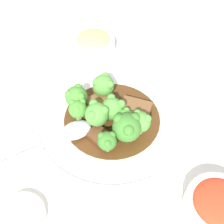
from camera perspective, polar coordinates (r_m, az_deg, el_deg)
name	(u,v)px	position (r m, az deg, el deg)	size (l,w,h in m)	color
ground_plane	(112,123)	(0.61, 0.00, -2.02)	(4.00, 4.00, 0.00)	silver
main_plate	(112,120)	(0.61, 0.00, -1.44)	(0.30, 0.30, 0.02)	white
beef_strip_0	(99,102)	(0.62, -2.31, 1.90)	(0.05, 0.06, 0.01)	brown
beef_strip_1	(136,108)	(0.60, 4.38, 0.74)	(0.06, 0.07, 0.02)	brown
beef_strip_2	(102,137)	(0.56, -1.90, -4.65)	(0.06, 0.06, 0.01)	#56331E
broccoli_floret_0	(78,108)	(0.58, -6.27, 0.80)	(0.03, 0.03, 0.05)	#7FA84C
broccoli_floret_1	(103,85)	(0.62, -1.59, 4.98)	(0.04, 0.04, 0.05)	#7FA84C
broccoli_floret_2	(114,107)	(0.58, 0.36, 0.99)	(0.04, 0.04, 0.05)	#8EB756
broccoli_floret_3	(107,141)	(0.53, -0.91, -5.30)	(0.03, 0.03, 0.04)	#7FA84C
broccoli_floret_4	(125,118)	(0.57, 2.38, -1.06)	(0.03, 0.03, 0.04)	#7FA84C
broccoli_floret_5	(140,122)	(0.55, 5.18, -1.77)	(0.04, 0.04, 0.05)	#8EB756
broccoli_floret_6	(127,127)	(0.54, 2.76, -2.75)	(0.05, 0.05, 0.06)	#7FA84C
broccoli_floret_7	(76,97)	(0.59, -6.52, 2.79)	(0.04, 0.04, 0.05)	#8EB756
broccoli_floret_8	(97,114)	(0.56, -2.77, -0.37)	(0.04, 0.04, 0.05)	#8EB756
serving_spoon	(64,135)	(0.57, -8.71, -4.24)	(0.12, 0.22, 0.01)	#B7B7BC
side_bowl_kimchi	(218,205)	(0.53, 18.83, -15.81)	(0.11, 0.11, 0.04)	white
side_bowl_appetizer	(94,43)	(0.76, -3.39, 12.51)	(0.10, 0.10, 0.04)	white
sauce_dish	(21,216)	(0.53, -16.38, -17.77)	(0.08, 0.08, 0.01)	white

